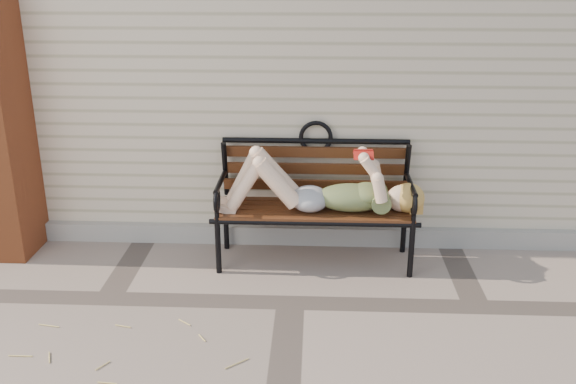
{
  "coord_description": "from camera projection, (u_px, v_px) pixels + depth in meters",
  "views": [
    {
      "loc": [
        0.16,
        -3.82,
        2.19
      ],
      "look_at": [
        -0.04,
        0.5,
        0.62
      ],
      "focal_mm": 40.0,
      "sensor_mm": 36.0,
      "label": 1
    }
  ],
  "objects": [
    {
      "name": "house_wall",
      "position": [
        303.0,
        30.0,
        6.64
      ],
      "size": [
        8.0,
        4.0,
        3.0
      ],
      "primitive_type": "cube",
      "color": "beige",
      "rests_on": "ground"
    },
    {
      "name": "reading_woman",
      "position": [
        317.0,
        188.0,
        4.7
      ],
      "size": [
        1.51,
        0.34,
        0.47
      ],
      "color": "#0A3447",
      "rests_on": "ground"
    },
    {
      "name": "foundation_strip",
      "position": [
        295.0,
        235.0,
        5.23
      ],
      "size": [
        8.0,
        0.1,
        0.15
      ],
      "primitive_type": "cube",
      "color": "gray",
      "rests_on": "ground"
    },
    {
      "name": "ground",
      "position": [
        290.0,
        303.0,
        4.34
      ],
      "size": [
        80.0,
        80.0,
        0.0
      ],
      "primitive_type": "plane",
      "color": "gray",
      "rests_on": "ground"
    },
    {
      "name": "garden_bench",
      "position": [
        315.0,
        186.0,
        4.83
      ],
      "size": [
        1.6,
        0.64,
        1.03
      ],
      "color": "black",
      "rests_on": "ground"
    }
  ]
}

